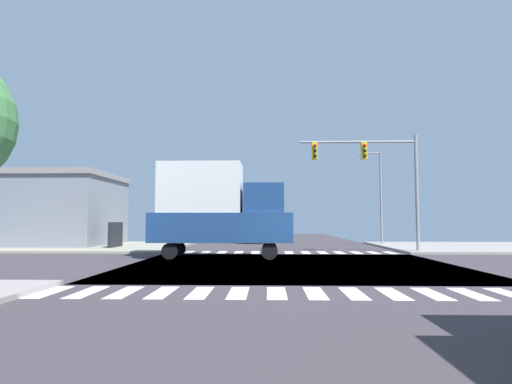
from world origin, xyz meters
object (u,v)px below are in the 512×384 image
(sedan_outer_4, at_px, (261,227))
(suv_leading_2, at_px, (256,227))
(traffic_signal_mast, at_px, (372,165))
(suv_queued_1, at_px, (259,225))
(sedan_farside_1, at_px, (224,229))
(bank_building, at_px, (34,210))
(street_lamp, at_px, (377,188))
(sedan_trailing_3, at_px, (232,228))
(box_truck_middle_2, at_px, (217,208))

(sedan_outer_4, bearing_deg, suv_leading_2, 90.00)
(traffic_signal_mast, distance_m, suv_queued_1, 24.72)
(sedan_farside_1, height_order, suv_leading_2, suv_leading_2)
(bank_building, height_order, suv_queued_1, bank_building)
(street_lamp, xyz_separation_m, suv_leading_2, (-9.50, 3.59, -3.02))
(bank_building, distance_m, sedan_trailing_3, 21.08)
(traffic_signal_mast, bearing_deg, street_lamp, 74.05)
(bank_building, bearing_deg, suv_queued_1, 45.98)
(box_truck_middle_2, bearing_deg, bank_building, -123.08)
(traffic_signal_mast, height_order, bank_building, traffic_signal_mast)
(traffic_signal_mast, relative_size, sedan_farside_1, 1.63)
(suv_queued_1, relative_size, suv_leading_2, 1.00)
(box_truck_middle_2, bearing_deg, street_lamp, 136.19)
(traffic_signal_mast, relative_size, street_lamp, 0.96)
(bank_building, height_order, sedan_farside_1, bank_building)
(bank_building, distance_m, sedan_farside_1, 15.50)
(street_lamp, bearing_deg, suv_leading_2, 159.33)
(suv_queued_1, bearing_deg, traffic_signal_mast, 107.21)
(sedan_trailing_3, relative_size, box_truck_middle_2, 0.60)
(sedan_trailing_3, height_order, box_truck_middle_2, box_truck_middle_2)
(bank_building, relative_size, box_truck_middle_2, 1.87)
(traffic_signal_mast, distance_m, box_truck_middle_2, 9.87)
(sedan_trailing_3, bearing_deg, street_lamp, 131.26)
(sedan_outer_4, bearing_deg, sedan_farside_1, 80.23)
(bank_building, bearing_deg, street_lamp, 3.94)
(suv_queued_1, distance_m, sedan_outer_4, 7.57)
(traffic_signal_mast, height_order, suv_leading_2, traffic_signal_mast)
(bank_building, bearing_deg, traffic_signal_mast, -14.54)
(street_lamp, distance_m, box_truck_middle_2, 16.13)
(suv_leading_2, height_order, sedan_trailing_3, suv_leading_2)
(traffic_signal_mast, bearing_deg, sedan_farside_1, 127.20)
(suv_leading_2, xyz_separation_m, box_truck_middle_2, (-1.59, -15.15, 1.17))
(traffic_signal_mast, relative_size, sedan_outer_4, 1.63)
(street_lamp, xyz_separation_m, sedan_outer_4, (-9.50, 22.92, -3.30))
(street_lamp, bearing_deg, sedan_farside_1, 156.27)
(street_lamp, relative_size, suv_leading_2, 1.58)
(sedan_trailing_3, height_order, sedan_outer_4, same)
(traffic_signal_mast, relative_size, sedan_trailing_3, 1.63)
(suv_queued_1, bearing_deg, box_truck_middle_2, 86.63)
(sedan_farside_1, height_order, sedan_outer_4, same)
(sedan_farside_1, distance_m, sedan_trailing_3, 8.75)
(traffic_signal_mast, xyz_separation_m, suv_leading_2, (-7.23, 11.56, -3.79))
(street_lamp, height_order, suv_leading_2, street_lamp)
(sedan_trailing_3, bearing_deg, suv_queued_1, -159.77)
(bank_building, bearing_deg, box_truck_middle_2, -33.08)
(suv_queued_1, relative_size, sedan_trailing_3, 1.07)
(bank_building, distance_m, sedan_outer_4, 29.81)
(bank_building, distance_m, suv_queued_1, 23.89)
(sedan_outer_4, bearing_deg, traffic_signal_mast, 103.16)
(suv_leading_2, bearing_deg, suv_queued_1, -90.00)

